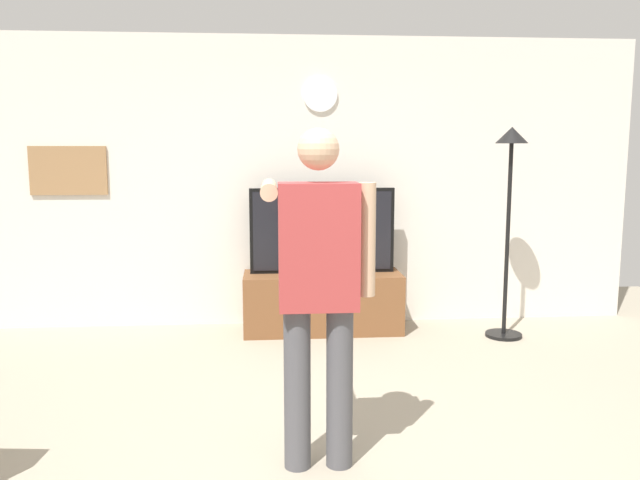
{
  "coord_description": "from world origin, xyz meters",
  "views": [
    {
      "loc": [
        -0.28,
        -3.09,
        1.67
      ],
      "look_at": [
        0.06,
        1.2,
        1.05
      ],
      "focal_mm": 35.72,
      "sensor_mm": 36.0,
      "label": 1
    }
  ],
  "objects": [
    {
      "name": "back_wall",
      "position": [
        0.0,
        2.95,
        1.35
      ],
      "size": [
        6.4,
        0.1,
        2.7
      ],
      "primitive_type": "cube",
      "color": "silver",
      "rests_on": "ground_plane"
    },
    {
      "name": "floor_lamp",
      "position": [
        1.79,
        2.29,
        1.33
      ],
      "size": [
        0.32,
        0.32,
        1.85
      ],
      "color": "black",
      "rests_on": "ground_plane"
    },
    {
      "name": "television",
      "position": [
        0.19,
        2.65,
        0.93
      ],
      "size": [
        1.32,
        0.07,
        0.78
      ],
      "color": "black",
      "rests_on": "tv_stand"
    },
    {
      "name": "ground_plane",
      "position": [
        0.0,
        0.0,
        0.0
      ],
      "size": [
        8.4,
        8.4,
        0.0
      ],
      "primitive_type": "plane",
      "color": "#9E937F"
    },
    {
      "name": "person_standing_nearer_lamp",
      "position": [
        -0.04,
        0.09,
        1.0
      ],
      "size": [
        0.58,
        0.78,
        1.77
      ],
      "color": "#4C4C51",
      "rests_on": "ground_plane"
    },
    {
      "name": "tv_stand",
      "position": [
        0.19,
        2.6,
        0.27
      ],
      "size": [
        1.44,
        0.55,
        0.54
      ],
      "color": "brown",
      "rests_on": "ground_plane"
    },
    {
      "name": "wall_clock",
      "position": [
        0.19,
        2.89,
        2.16
      ],
      "size": [
        0.32,
        0.03,
        0.32
      ],
      "primitive_type": "cylinder",
      "rotation": [
        1.57,
        0.0,
        0.0
      ],
      "color": "white"
    },
    {
      "name": "framed_picture",
      "position": [
        -2.11,
        2.9,
        1.47
      ],
      "size": [
        0.69,
        0.04,
        0.44
      ],
      "primitive_type": "cube",
      "color": "#997047"
    }
  ]
}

